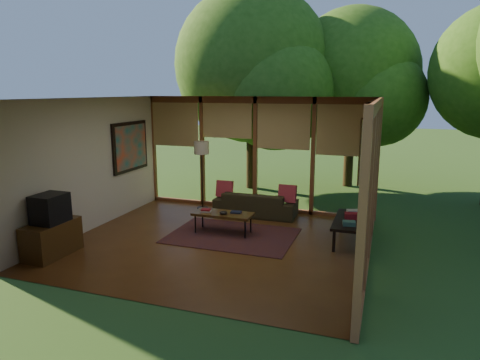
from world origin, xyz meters
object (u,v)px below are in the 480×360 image
at_px(media_cabinet, 52,239).
at_px(side_console, 351,222).
at_px(floor_lamp, 202,152).
at_px(sofa, 256,204).
at_px(television, 50,208).
at_px(coffee_table, 223,214).

relative_size(media_cabinet, side_console, 0.71).
bearing_deg(floor_lamp, media_cabinet, -108.93).
relative_size(sofa, side_console, 1.34).
xyz_separation_m(television, floor_lamp, (1.23, 3.63, 0.56)).
xyz_separation_m(media_cabinet, side_console, (4.87, 2.38, 0.11)).
height_order(television, coffee_table, television).
height_order(sofa, media_cabinet, media_cabinet).
relative_size(media_cabinet, coffee_table, 0.83).
bearing_deg(media_cabinet, coffee_table, 41.00).
height_order(floor_lamp, coffee_table, floor_lamp).
height_order(media_cabinet, coffee_table, media_cabinet).
relative_size(sofa, television, 3.40).
bearing_deg(television, floor_lamp, 71.35).
bearing_deg(side_console, floor_lamp, 160.84).
distance_m(floor_lamp, coffee_table, 2.18).
distance_m(floor_lamp, side_console, 3.96).
distance_m(media_cabinet, side_console, 5.42).
height_order(sofa, side_console, sofa).
height_order(floor_lamp, side_console, floor_lamp).
bearing_deg(television, media_cabinet, 180.00).
bearing_deg(television, side_console, 26.09).
xyz_separation_m(sofa, coffee_table, (-0.25, -1.43, 0.12)).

